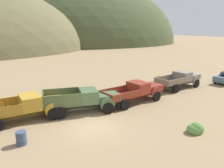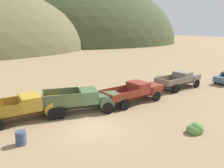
% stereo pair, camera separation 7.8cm
% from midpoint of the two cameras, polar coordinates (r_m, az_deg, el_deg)
% --- Properties ---
extents(ground_plane, '(300.00, 300.00, 0.00)m').
position_cam_midpoint_polar(ground_plane, '(16.22, -5.16, -10.74)').
color(ground_plane, '#937A56').
extents(hill_distant, '(79.83, 54.38, 51.04)m').
position_cam_midpoint_polar(hill_distant, '(100.37, -4.80, 10.29)').
color(hill_distant, '#424C2D').
rests_on(hill_distant, ground).
extents(truck_mustard, '(6.51, 2.89, 2.16)m').
position_cam_midpoint_polar(truck_mustard, '(18.15, -20.48, -5.43)').
color(truck_mustard, '#593D12').
rests_on(truck_mustard, ground).
extents(truck_weathered_green, '(6.50, 3.19, 1.91)m').
position_cam_midpoint_polar(truck_weathered_green, '(18.64, -6.44, -4.04)').
color(truck_weathered_green, '#232B1B').
rests_on(truck_weathered_green, ground).
extents(truck_rust_red, '(6.71, 3.27, 1.89)m').
position_cam_midpoint_polar(truck_rust_red, '(21.13, 6.65, -1.90)').
color(truck_rust_red, '#42140D').
rests_on(truck_rust_red, ground).
extents(truck_primer_gray, '(6.50, 3.19, 1.89)m').
position_cam_midpoint_polar(truck_primer_gray, '(27.13, 17.57, 1.14)').
color(truck_primer_gray, '#3D322D').
rests_on(truck_primer_gray, ground).
extents(oil_drum_foreground, '(0.65, 0.65, 0.85)m').
position_cam_midpoint_polar(oil_drum_foreground, '(14.72, -22.23, -12.70)').
color(oil_drum_foreground, '#384C6B').
rests_on(oil_drum_foreground, ground).
extents(bush_between_trucks, '(1.28, 1.18, 1.11)m').
position_cam_midpoint_polar(bush_between_trucks, '(29.38, 12.21, 1.03)').
color(bush_between_trucks, olive).
rests_on(bush_between_trucks, ground).
extents(bush_front_right, '(0.71, 0.66, 0.54)m').
position_cam_midpoint_polar(bush_front_right, '(23.66, -21.21, -3.18)').
color(bush_front_right, '#5B8E42').
rests_on(bush_front_right, ground).
extents(bush_near_barrel, '(1.26, 1.01, 0.93)m').
position_cam_midpoint_polar(bush_near_barrel, '(16.19, 20.77, -10.82)').
color(bush_near_barrel, '#5B8E42').
rests_on(bush_near_barrel, ground).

